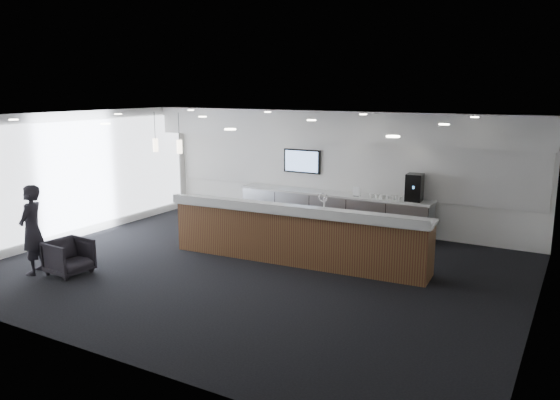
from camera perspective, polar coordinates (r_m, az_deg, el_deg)
The scene contains 26 objects.
ground at distance 10.87m, azimuth -2.59°, elevation -7.31°, with size 10.00×10.00×0.00m, color black.
ceiling at distance 10.29m, azimuth -2.75°, elevation 8.69°, with size 10.00×8.00×0.02m, color black.
back_wall at distance 13.97m, azimuth 6.14°, elevation 3.22°, with size 10.00×0.02×3.00m, color white.
left_wall at distance 13.78m, azimuth -20.55°, elevation 2.43°, with size 0.02×8.00×3.00m, color white.
right_wall at distance 8.93m, azimuth 25.62°, elevation -2.64°, with size 0.02×8.00×3.00m, color white.
soffit_bulkhead at distance 13.44m, azimuth 5.47°, elevation 7.84°, with size 10.00×0.90×0.70m, color silver.
alcove_panel at distance 13.93m, azimuth 6.10°, elevation 3.61°, with size 9.80×0.06×1.40m, color silver.
window_blinds_wall at distance 13.75m, azimuth -20.44°, elevation 2.42°, with size 0.04×7.36×2.55m, color silver.
back_credenza at distance 13.84m, azimuth 5.45°, elevation -1.16°, with size 5.06×0.66×0.95m.
wall_tv at distance 14.29m, azimuth 2.32°, elevation 4.07°, with size 1.05×0.08×0.62m.
pendant_left at distance 12.41m, azimuth -10.15°, elevation 5.55°, with size 0.12×0.12×0.30m, color #FFE8C6.
pendant_right at distance 12.87m, azimuth -12.56°, elevation 5.66°, with size 0.12×0.12×0.30m, color #FFE8C6.
ceiling_can_lights at distance 10.30m, azimuth -2.75°, elevation 8.53°, with size 7.00×5.00×0.02m, color silver, non-canonical shape.
service_counter at distance 11.21m, azimuth 1.78°, elevation -3.64°, with size 5.55×1.23×1.49m.
coffee_machine at distance 13.01m, azimuth 13.87°, elevation 1.28°, with size 0.39×0.50×0.63m.
info_sign_left at distance 13.34m, azimuth 8.00°, elevation 0.87°, with size 0.16×0.02×0.22m, color white.
info_sign_right at distance 13.41m, azimuth 7.93°, elevation 0.89°, with size 0.16×0.02×0.21m, color white.
armchair at distance 11.29m, azimuth -21.19°, elevation -5.57°, with size 0.73×0.75×0.68m, color black.
lounge_guest at distance 11.48m, azimuth -24.49°, elevation -2.83°, with size 0.63×0.42×1.73m, color black.
cup_0 at distance 13.01m, azimuth 12.99°, elevation 0.12°, with size 0.10×0.10×0.10m, color white.
cup_1 at distance 13.04m, azimuth 12.40°, elevation 0.18°, with size 0.10×0.10×0.10m, color white.
cup_2 at distance 13.09m, azimuth 11.82°, elevation 0.24°, with size 0.10×0.10×0.10m, color white.
cup_3 at distance 13.13m, azimuth 11.23°, elevation 0.30°, with size 0.10×0.10×0.10m, color white.
cup_4 at distance 13.17m, azimuth 10.66°, elevation 0.36°, with size 0.10×0.10×0.10m, color white.
cup_5 at distance 13.22m, azimuth 10.09°, elevation 0.42°, with size 0.10×0.10×0.10m, color white.
cup_6 at distance 13.26m, azimuth 9.52°, elevation 0.48°, with size 0.10×0.10×0.10m, color white.
Camera 1 is at (5.51, -8.68, 3.52)m, focal length 35.00 mm.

